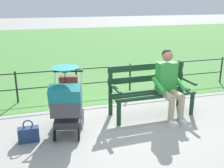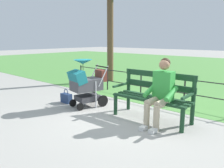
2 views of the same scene
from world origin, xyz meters
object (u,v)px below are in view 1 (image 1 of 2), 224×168
(person_on_bench, at_px, (169,82))
(handbag, at_px, (29,134))
(park_bench, at_px, (150,88))
(stroller, at_px, (67,100))

(person_on_bench, xyz_separation_m, handbag, (2.55, 0.27, -0.55))
(handbag, bearing_deg, park_bench, -167.92)
(park_bench, height_order, person_on_bench, person_on_bench)
(park_bench, relative_size, handbag, 4.36)
(person_on_bench, xyz_separation_m, stroller, (1.92, 0.14, -0.08))
(park_bench, distance_m, handbag, 2.37)
(person_on_bench, height_order, handbag, person_on_bench)
(person_on_bench, distance_m, stroller, 1.92)
(park_bench, bearing_deg, person_on_bench, 140.65)
(handbag, bearing_deg, stroller, -168.92)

